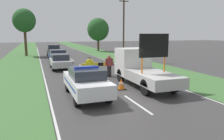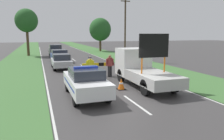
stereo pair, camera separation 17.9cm
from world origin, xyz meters
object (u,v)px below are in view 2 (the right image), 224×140
object	(u,v)px
traffic_cone_centre_front	(137,74)
work_truck	(141,68)
traffic_cone_near_police	(121,84)
utility_pole	(125,27)
police_car	(86,82)
roadside_tree_near_right	(100,30)
road_barrier	(99,65)
traffic_cone_near_truck	(103,78)
police_officer	(90,66)
pedestrian_civilian	(110,64)
queued_car_sedan_silver	(61,61)
roadside_tree_near_left	(26,21)
queued_car_hatch_blue	(59,55)
queued_car_suv_grey	(56,50)

from	to	relation	value
traffic_cone_centre_front	work_truck	bearing A→B (deg)	-110.62
traffic_cone_near_police	traffic_cone_centre_front	size ratio (longest dim) A/B	1.38
traffic_cone_near_police	utility_pole	bearing A→B (deg)	67.00
police_car	roadside_tree_near_right	bearing A→B (deg)	72.79
road_barrier	traffic_cone_near_truck	world-z (taller)	road_barrier
police_officer	pedestrian_civilian	xyz separation A→B (m)	(1.62, 0.29, 0.03)
traffic_cone_near_police	traffic_cone_centre_front	distance (m)	4.21
work_truck	queued_car_sedan_silver	world-z (taller)	work_truck
police_car	utility_pole	distance (m)	16.40
police_officer	roadside_tree_near_left	world-z (taller)	roadside_tree_near_left
police_officer	queued_car_sedan_silver	distance (m)	5.81
pedestrian_civilian	roadside_tree_near_right	bearing A→B (deg)	76.49
queued_car_hatch_blue	police_car	bearing A→B (deg)	89.67
road_barrier	traffic_cone_centre_front	size ratio (longest dim) A/B	5.34
queued_car_hatch_blue	traffic_cone_near_truck	bearing A→B (deg)	98.52
work_truck	traffic_cone_near_police	bearing A→B (deg)	23.83
work_truck	roadside_tree_near_left	size ratio (longest dim) A/B	0.82
queued_car_sedan_silver	police_car	bearing A→B (deg)	91.37
police_car	traffic_cone_centre_front	distance (m)	6.42
traffic_cone_near_truck	roadside_tree_near_right	size ratio (longest dim) A/B	0.09
traffic_cone_centre_front	roadside_tree_near_left	xyz separation A→B (m)	(-8.59, 19.99, 4.93)
work_truck	queued_car_sedan_silver	size ratio (longest dim) A/B	1.45
queued_car_sedan_silver	roadside_tree_near_left	size ratio (longest dim) A/B	0.57
work_truck	roadside_tree_near_right	xyz separation A→B (m)	(5.03, 27.52, 2.94)
work_truck	traffic_cone_centre_front	distance (m)	2.86
road_barrier	queued_car_hatch_blue	xyz separation A→B (m)	(-2.06, 10.05, -0.09)
road_barrier	queued_car_sedan_silver	distance (m)	5.29
roadside_tree_near_right	traffic_cone_centre_front	bearing A→B (deg)	-99.27
traffic_cone_near_truck	queued_car_sedan_silver	bearing A→B (deg)	107.50
queued_car_suv_grey	utility_pole	bearing A→B (deg)	133.60
queued_car_hatch_blue	utility_pole	size ratio (longest dim) A/B	0.56
traffic_cone_centre_front	queued_car_suv_grey	size ratio (longest dim) A/B	0.11
traffic_cone_near_police	queued_car_sedan_silver	bearing A→B (deg)	105.54
road_barrier	roadside_tree_near_right	world-z (taller)	roadside_tree_near_right
traffic_cone_centre_front	roadside_tree_near_right	world-z (taller)	roadside_tree_near_right
pedestrian_civilian	roadside_tree_near_right	distance (m)	25.31
work_truck	police_officer	size ratio (longest dim) A/B	3.46
road_barrier	traffic_cone_centre_front	world-z (taller)	road_barrier
queued_car_hatch_blue	roadside_tree_near_right	size ratio (longest dim) A/B	0.72
roadside_tree_near_left	roadside_tree_near_right	distance (m)	13.65
road_barrier	police_officer	bearing A→B (deg)	-139.78
traffic_cone_near_police	roadside_tree_near_left	bearing A→B (deg)	104.40
pedestrian_civilian	queued_car_hatch_blue	world-z (taller)	pedestrian_civilian
traffic_cone_near_police	roadside_tree_near_right	distance (m)	29.28
utility_pole	queued_car_sedan_silver	bearing A→B (deg)	-153.94
police_car	traffic_cone_near_police	size ratio (longest dim) A/B	6.90
work_truck	roadside_tree_near_left	world-z (taller)	roadside_tree_near_left
traffic_cone_near_police	police_car	bearing A→B (deg)	-161.39
road_barrier	utility_pole	distance (m)	10.94
traffic_cone_centre_front	traffic_cone_near_truck	bearing A→B (deg)	-163.75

